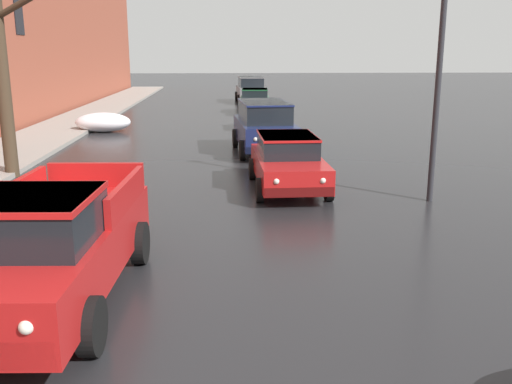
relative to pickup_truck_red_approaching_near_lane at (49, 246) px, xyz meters
name	(u,v)px	position (x,y,z in m)	size (l,w,h in m)	color
snow_bank_mid_block_left	(103,123)	(-2.97, 18.28, -0.46)	(2.46, 1.46, 0.87)	white
pickup_truck_red_approaching_near_lane	(49,246)	(0.00, 0.00, 0.00)	(2.26, 5.14, 1.76)	red
sedan_red_parked_kerbside_close	(288,161)	(4.12, 6.83, -0.13)	(1.92, 4.18, 1.42)	red
suv_darkblue_parked_kerbside_mid	(264,125)	(3.91, 12.44, 0.11)	(2.24, 4.61, 1.82)	navy
sedan_black_parked_far_down_block	(267,115)	(4.45, 18.14, -0.13)	(2.00, 4.09, 1.42)	black
sedan_green_queued_behind_truck	(255,100)	(4.33, 26.00, -0.13)	(2.10, 4.23, 1.42)	#1E5633
suv_grey_at_far_intersection	(251,89)	(4.44, 33.35, 0.11)	(2.19, 4.83, 1.82)	slate
street_lamp_post	(441,43)	(7.43, 5.38, 2.82)	(0.44, 0.24, 6.68)	#28282D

